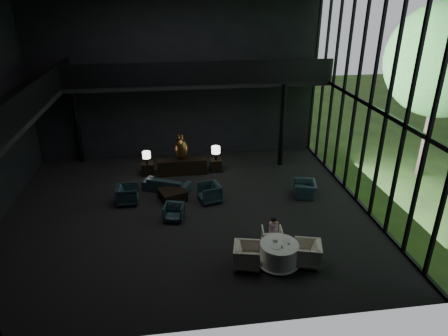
{
  "coord_description": "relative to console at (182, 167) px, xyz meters",
  "views": [
    {
      "loc": [
        -0.45,
        -13.62,
        7.99
      ],
      "look_at": [
        1.51,
        0.5,
        1.56
      ],
      "focal_mm": 32.0,
      "sensor_mm": 36.0,
      "label": 1
    }
  ],
  "objects": [
    {
      "name": "mezzanine_back",
      "position": [
        1.05,
        1.47,
        3.64
      ],
      "size": [
        12.0,
        2.0,
        0.25
      ],
      "primitive_type": "cube",
      "color": "black",
      "rests_on": "wall_back"
    },
    {
      "name": "table_lamp_right",
      "position": [
        1.6,
        0.07,
        0.71
      ],
      "size": [
        0.4,
        0.4,
        0.68
      ],
      "color": "black",
      "rests_on": "side_table_right"
    },
    {
      "name": "lounge_armchair_south",
      "position": [
        -0.49,
        -4.09,
        -0.03
      ],
      "size": [
        0.78,
        0.75,
        0.68
      ],
      "primitive_type": "imported",
      "rotation": [
        0.0,
        0.0,
        -0.24
      ],
      "color": "black",
      "rests_on": "floor"
    },
    {
      "name": "cream_pot",
      "position": [
        2.74,
        -7.39,
        0.42
      ],
      "size": [
        0.07,
        0.07,
        0.07
      ],
      "primitive_type": "cylinder",
      "rotation": [
        0.0,
        0.0,
        -0.13
      ],
      "color": "#99999E",
      "rests_on": "dining_table"
    },
    {
      "name": "plate_a",
      "position": [
        2.56,
        -7.35,
        0.39
      ],
      "size": [
        0.32,
        0.32,
        0.02
      ],
      "primitive_type": "cylinder",
      "rotation": [
        0.0,
        0.0,
        -0.3
      ],
      "color": "white",
      "rests_on": "dining_table"
    },
    {
      "name": "dining_chair_west",
      "position": [
        1.72,
        -7.14,
        0.09
      ],
      "size": [
        1.01,
        1.05,
        0.92
      ],
      "primitive_type": "imported",
      "rotation": [
        0.0,
        0.0,
        1.35
      ],
      "color": "beige",
      "rests_on": "floor"
    },
    {
      "name": "table_lamp_left",
      "position": [
        -1.6,
        0.01,
        0.66
      ],
      "size": [
        0.37,
        0.37,
        0.62
      ],
      "color": "black",
      "rests_on": "side_table_left"
    },
    {
      "name": "floor",
      "position": [
        0.05,
        -3.53,
        -0.36
      ],
      "size": [
        14.0,
        12.0,
        0.02
      ],
      "primitive_type": "cube",
      "color": "black",
      "rests_on": "ground"
    },
    {
      "name": "saucer",
      "position": [
        3.0,
        -7.21,
        0.39
      ],
      "size": [
        0.17,
        0.17,
        0.01
      ],
      "primitive_type": "cylinder",
      "rotation": [
        0.0,
        0.0,
        0.29
      ],
      "color": "white",
      "rests_on": "dining_table"
    },
    {
      "name": "wall_back",
      "position": [
        0.05,
        2.47,
        3.64
      ],
      "size": [
        14.0,
        0.04,
        8.0
      ],
      "primitive_type": "cube",
      "color": "black",
      "rests_on": "ground"
    },
    {
      "name": "mezzanine_left",
      "position": [
        -5.95,
        -3.53,
        3.64
      ],
      "size": [
        2.0,
        12.0,
        0.25
      ],
      "primitive_type": "cube",
      "color": "black",
      "rests_on": "wall_left"
    },
    {
      "name": "dining_chair_north",
      "position": [
        2.76,
        -6.13,
        -0.06
      ],
      "size": [
        0.66,
        0.62,
        0.61
      ],
      "primitive_type": "imported",
      "rotation": [
        0.0,
        0.0,
        3.02
      ],
      "color": "beige",
      "rests_on": "floor"
    },
    {
      "name": "side_table_left",
      "position": [
        -1.6,
        0.17,
        -0.07
      ],
      "size": [
        0.53,
        0.53,
        0.58
      ],
      "primitive_type": "cube",
      "color": "black",
      "rests_on": "floor"
    },
    {
      "name": "window_armchair",
      "position": [
        4.99,
        -2.9,
        0.03
      ],
      "size": [
        0.77,
        1.0,
        0.78
      ],
      "primitive_type": "imported",
      "rotation": [
        0.0,
        0.0,
        -1.79
      ],
      "color": "black",
      "rests_on": "floor"
    },
    {
      "name": "bronze_urn",
      "position": [
        0.0,
        0.17,
        0.87
      ],
      "size": [
        0.64,
        0.64,
        1.19
      ],
      "color": "#A85D26",
      "rests_on": "console"
    },
    {
      "name": "side_table_right",
      "position": [
        1.6,
        0.14,
        -0.07
      ],
      "size": [
        0.53,
        0.53,
        0.59
      ],
      "primitive_type": "cube",
      "color": "black",
      "rests_on": "floor"
    },
    {
      "name": "dining_table",
      "position": [
        2.72,
        -7.18,
        -0.04
      ],
      "size": [
        1.37,
        1.37,
        0.75
      ],
      "color": "white",
      "rests_on": "floor"
    },
    {
      "name": "console",
      "position": [
        0.0,
        0.0,
        0.0
      ],
      "size": [
        2.29,
        0.52,
        0.73
      ],
      "primitive_type": "cube",
      "color": "black",
      "rests_on": "floor"
    },
    {
      "name": "tree_near",
      "position": [
        11.05,
        -1.53,
        4.87
      ],
      "size": [
        4.8,
        4.8,
        7.65
      ],
      "color": "#382D23",
      "rests_on": "garden_ground"
    },
    {
      "name": "railing_left",
      "position": [
        -4.95,
        -3.53,
        4.24
      ],
      "size": [
        0.06,
        12.0,
        1.0
      ],
      "primitive_type": "cube",
      "color": "black",
      "rests_on": "mezzanine_left"
    },
    {
      "name": "sofa",
      "position": [
        -0.72,
        -1.57,
        0.03
      ],
      "size": [
        2.06,
        1.36,
        0.78
      ],
      "primitive_type": "imported",
      "rotation": [
        0.0,
        0.0,
        2.71
      ],
      "color": "black",
      "rests_on": "floor"
    },
    {
      "name": "coffee_cup",
      "position": [
        3.0,
        -7.22,
        0.43
      ],
      "size": [
        0.08,
        0.08,
        0.05
      ],
      "primitive_type": "cylinder",
      "rotation": [
        0.0,
        0.0,
        -0.09
      ],
      "color": "white",
      "rests_on": "saucer"
    },
    {
      "name": "child",
      "position": [
        2.79,
        -6.18,
        0.41
      ],
      "size": [
        0.31,
        0.31,
        0.66
      ],
      "rotation": [
        0.0,
        0.0,
        3.14
      ],
      "color": "#CAA3B7",
      "rests_on": "dining_chair_north"
    },
    {
      "name": "railing_back",
      "position": [
        1.05,
        0.47,
        4.24
      ],
      "size": [
        12.0,
        0.06,
        1.0
      ],
      "primitive_type": "cube",
      "color": "black",
      "rests_on": "mezzanine_back"
    },
    {
      "name": "lounge_armchair_west",
      "position": [
        -2.3,
        -2.53,
        0.11
      ],
      "size": [
        0.86,
        0.92,
        0.94
      ],
      "primitive_type": "imported",
      "rotation": [
        0.0,
        0.0,
        1.57
      ],
      "color": "#1E2C32",
      "rests_on": "floor"
    },
    {
      "name": "column_ne",
      "position": [
        4.85,
        0.47,
        1.64
      ],
      "size": [
        0.24,
        0.24,
        4.0
      ],
      "primitive_type": "cylinder",
      "color": "black",
      "rests_on": "floor"
    },
    {
      "name": "cereal_bowl",
      "position": [
        2.63,
        -7.0,
        0.43
      ],
      "size": [
        0.18,
        0.18,
        0.09
      ],
      "primitive_type": "ellipsoid",
      "color": "white",
      "rests_on": "dining_table"
    },
    {
      "name": "plate_b",
      "position": [
        2.99,
        -7.02,
        0.39
      ],
      "size": [
        0.24,
        0.24,
        0.02
      ],
      "primitive_type": "cylinder",
      "rotation": [
        0.0,
        0.0,
        -0.07
      ],
      "color": "white",
      "rests_on": "dining_table"
    },
    {
      "name": "lounge_armchair_east",
      "position": [
        0.99,
        -2.83,
        0.11
      ],
      "size": [
        1.04,
        1.08,
        0.94
      ],
      "primitive_type": "imported",
      "rotation": [
        0.0,
        0.0,
        -1.35
      ],
      "color": "#1A2B36",
      "rests_on": "floor"
    },
    {
      "name": "coffee_table",
      "position": [
        -0.52,
        -2.46,
        -0.15
      ],
      "size": [
        1.25,
        1.25,
        0.43
      ],
      "primitive_type": "cube",
      "rotation": [
        0.0,
        0.0,
        0.34
      ],
      "color": "black",
      "rests_on": "floor"
    },
    {
      "name": "wall_front",
      "position": [
        0.05,
        -9.53,
        3.64
      ],
      "size": [
        14.0,
        0.04,
        8.0
      ],
      "primitive_type": "cube",
      "color": "black",
      "rests_on": "ground"
    },
    {
      "name": "curtain_wall",
      "position": [
        7.0,
        -3.53,
        3.64
      ],
      "size": [
        0.2,
        12.0,
        8.0
      ],
      "primitive_type": null,
      "color": "black",
      "rests_on": "ground"
    },
    {
      "name": "column_nw",
      "position": [
        -4.95,
        2.17,
        1.64
      ],
      "size": [
        0.24,
        0.24,
        4.0
      ],
      "primitive_type": "cylinder",
      "color": "black",
      "rests_on": "floor"
    },
    {
      "name": "dining_chair_east",
      "position": [
        3.61,
        -7.29,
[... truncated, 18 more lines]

